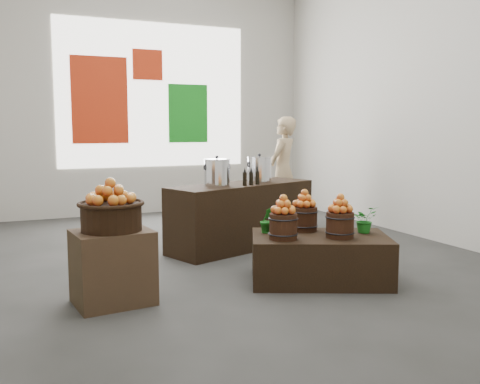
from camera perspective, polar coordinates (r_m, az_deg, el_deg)
name	(u,v)px	position (r m, az deg, el deg)	size (l,w,h in m)	color
ground	(210,259)	(6.03, -3.18, -7.15)	(7.00, 7.00, 0.00)	#393937
back_wall	(136,95)	(9.22, -11.04, 10.13)	(6.00, 0.04, 4.00)	#B3AFA5
back_opening	(154,95)	(9.28, -9.18, 10.15)	(3.20, 0.02, 2.40)	white
deco_red_left	(100,100)	(9.08, -14.73, 9.46)	(0.90, 0.04, 1.40)	#B8290E
deco_green_right	(188,114)	(9.42, -5.56, 8.33)	(0.70, 0.04, 1.00)	#137F19
deco_red_upper	(148,65)	(9.28, -9.84, 13.23)	(0.50, 0.04, 0.50)	#B8290E
crate	(113,267)	(4.61, -13.42, -7.79)	(0.62, 0.51, 0.62)	#483021
wicker_basket	(111,217)	(4.52, -13.57, -2.62)	(0.49, 0.49, 0.22)	black
apples_in_basket	(111,191)	(4.49, -13.64, 0.09)	(0.39, 0.39, 0.21)	maroon
display_table	(320,258)	(5.19, 8.51, -7.00)	(1.28, 0.79, 0.44)	black
apple_bucket_front_left	(283,227)	(4.91, 4.63, -3.69)	(0.26, 0.26, 0.24)	black
apples_in_bucket_front_left	(283,204)	(4.88, 4.65, -1.33)	(0.19, 0.19, 0.17)	maroon
apple_bucket_front_right	(340,225)	(5.05, 10.61, -3.49)	(0.26, 0.26, 0.24)	black
apples_in_bucket_front_right	(340,203)	(5.02, 10.66, -1.20)	(0.19, 0.19, 0.17)	maroon
apple_bucket_rear	(304,219)	(5.34, 6.87, -2.86)	(0.26, 0.26, 0.24)	black
apples_in_bucket_rear	(305,198)	(5.31, 6.90, -0.69)	(0.19, 0.19, 0.17)	maroon
herb_garnish_right	(365,220)	(5.34, 13.14, -2.88)	(0.23, 0.20, 0.26)	#156318
herb_garnish_left	(267,220)	(5.19, 2.91, -3.00)	(0.14, 0.11, 0.25)	#156318
counter	(242,216)	(6.52, 0.17, -2.53)	(1.92, 0.61, 0.79)	black
stock_pot_left	(217,173)	(6.19, -2.47, 2.00)	(0.30, 0.30, 0.30)	silver
stock_pot_center	(259,170)	(6.67, 2.08, 2.36)	(0.30, 0.30, 0.30)	silver
oil_cruets	(253,176)	(6.32, 1.37, 1.75)	(0.21, 0.05, 0.22)	black
shopper	(283,170)	(8.19, 4.60, 2.34)	(0.59, 0.39, 1.62)	tan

